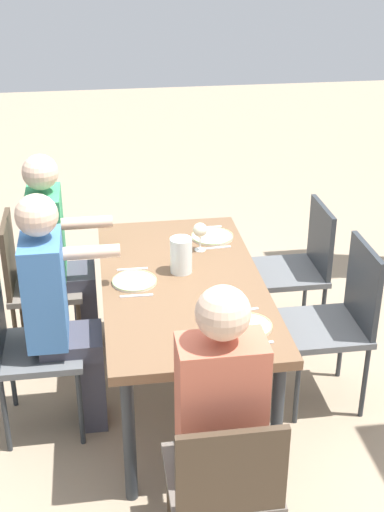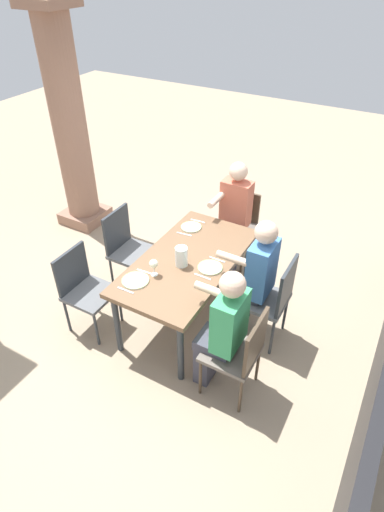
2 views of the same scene
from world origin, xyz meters
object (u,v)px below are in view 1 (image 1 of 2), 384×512
at_px(chair_head_east, 224,481).
at_px(plate_1, 134,281).
at_px(diner_guest_third, 218,415).
at_px(plate_0, 212,236).
at_px(dining_table, 182,293).
at_px(plate_2, 249,326).
at_px(diner_man_white, 59,308).
at_px(chair_mid_north, 340,315).
at_px(chair_mid_south, 22,339).
at_px(water_pitcher, 181,257).
at_px(chair_west_south, 32,278).
at_px(wine_glass_0, 200,231).
at_px(chair_west_north, 301,262).
at_px(diner_woman_green, 59,251).

xyz_separation_m(chair_head_east, plate_1, (-1.25, -0.26, 0.25)).
bearing_deg(diner_guest_third, plate_0, 171.05).
bearing_deg(dining_table, plate_2, 25.99).
xyz_separation_m(plate_0, plate_2, (1.03, -0.00, 0.00)).
bearing_deg(diner_man_white, chair_mid_north, 89.89).
bearing_deg(plate_0, dining_table, -25.95).
xyz_separation_m(chair_mid_south, water_pitcher, (-0.23, 0.86, 0.30)).
bearing_deg(chair_west_south, water_pitcher, 59.86).
relative_size(chair_mid_south, wine_glass_0, 5.70).
bearing_deg(chair_west_south, plate_2, 44.65).
xyz_separation_m(chair_west_north, plate_1, (0.59, -1.10, 0.26)).
height_order(diner_guest_third, plate_0, diner_guest_third).
height_order(wine_glass_0, water_pitcher, water_pitcher).
xyz_separation_m(chair_head_east, water_pitcher, (-1.34, 0.01, 0.33)).
relative_size(chair_head_east, plate_0, 3.43).
distance_m(plate_0, wine_glass_0, 0.22).
xyz_separation_m(chair_west_south, chair_head_east, (1.83, 0.85, -0.01)).
xyz_separation_m(chair_mid_south, plate_2, (0.38, 1.10, 0.22)).
bearing_deg(diner_woman_green, plate_0, 84.98).
bearing_deg(chair_head_east, diner_man_white, -149.49).
bearing_deg(wine_glass_0, plate_2, 6.34).
bearing_deg(plate_0, chair_west_south, -94.37).
height_order(dining_table, diner_man_white, diner_man_white).
distance_m(dining_table, chair_mid_north, 0.87).
height_order(chair_west_south, water_pitcher, water_pitcher).
bearing_deg(water_pitcher, chair_head_east, -0.33).
distance_m(chair_head_east, diner_woman_green, 1.96).
height_order(chair_west_north, diner_woman_green, diner_woman_green).
relative_size(chair_mid_north, plate_2, 4.25).
relative_size(plate_0, water_pitcher, 1.28).
height_order(plate_2, water_pitcher, water_pitcher).
xyz_separation_m(chair_west_south, diner_man_white, (0.73, 0.20, 0.19)).
xyz_separation_m(chair_mid_north, chair_mid_south, (0.00, -1.71, 0.01)).
relative_size(wine_glass_0, plate_2, 0.76).
height_order(wine_glass_0, plate_2, wine_glass_0).
bearing_deg(chair_west_north, plate_2, -28.40).
bearing_deg(plate_2, chair_head_east, -18.99).
bearing_deg(chair_mid_south, plate_0, 120.26).
distance_m(dining_table, chair_mid_south, 0.87).
height_order(chair_west_north, plate_0, chair_west_north).
relative_size(chair_mid_north, wine_glass_0, 5.61).
relative_size(dining_table, plate_0, 6.40).
relative_size(dining_table, wine_glass_0, 9.55).
distance_m(diner_guest_third, water_pitcher, 1.18).
bearing_deg(dining_table, diner_woman_green, -131.74).
xyz_separation_m(chair_west_north, diner_man_white, (0.73, -1.50, 0.21)).
height_order(diner_man_white, plate_1, diner_man_white).
distance_m(chair_head_east, plate_0, 1.78).
relative_size(diner_woman_green, plate_0, 5.12).
bearing_deg(wine_glass_0, chair_mid_south, -64.29).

